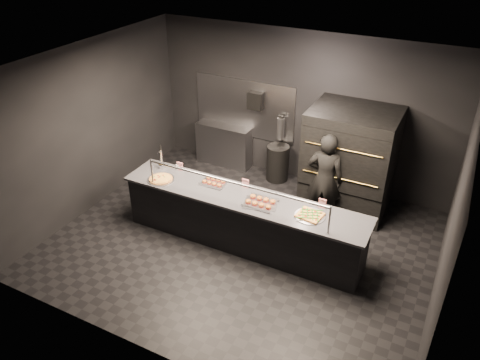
# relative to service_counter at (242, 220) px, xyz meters

# --- Properties ---
(room) EXTENTS (6.04, 6.00, 3.00)m
(room) POSITION_rel_service_counter_xyz_m (-0.02, 0.05, 1.03)
(room) COLOR black
(room) RESTS_ON ground
(service_counter) EXTENTS (4.10, 0.78, 1.37)m
(service_counter) POSITION_rel_service_counter_xyz_m (0.00, 0.00, 0.00)
(service_counter) COLOR black
(service_counter) RESTS_ON ground
(pizza_oven) EXTENTS (1.50, 1.23, 1.91)m
(pizza_oven) POSITION_rel_service_counter_xyz_m (1.20, 1.90, 0.50)
(pizza_oven) COLOR black
(pizza_oven) RESTS_ON ground
(prep_shelf) EXTENTS (1.20, 0.35, 0.90)m
(prep_shelf) POSITION_rel_service_counter_xyz_m (-1.60, 2.32, -0.01)
(prep_shelf) COLOR #99999E
(prep_shelf) RESTS_ON ground
(towel_dispenser) EXTENTS (0.30, 0.20, 0.35)m
(towel_dispenser) POSITION_rel_service_counter_xyz_m (-0.90, 2.39, 1.09)
(towel_dispenser) COLOR black
(towel_dispenser) RESTS_ON room
(fire_extinguisher) EXTENTS (0.14, 0.14, 0.51)m
(fire_extinguisher) POSITION_rel_service_counter_xyz_m (-0.35, 2.40, 0.60)
(fire_extinguisher) COLOR #B2B2B7
(fire_extinguisher) RESTS_ON room
(beer_tap) EXTENTS (0.12, 0.18, 0.48)m
(beer_tap) POSITION_rel_service_counter_xyz_m (-1.67, 0.20, 0.59)
(beer_tap) COLOR silver
(beer_tap) RESTS_ON service_counter
(round_pizza) EXTENTS (0.45, 0.45, 0.03)m
(round_pizza) POSITION_rel_service_counter_xyz_m (-1.45, -0.15, 0.47)
(round_pizza) COLOR silver
(round_pizza) RESTS_ON service_counter
(slider_tray_a) EXTENTS (0.43, 0.34, 0.06)m
(slider_tray_a) POSITION_rel_service_counter_xyz_m (-0.60, 0.15, 0.48)
(slider_tray_a) COLOR silver
(slider_tray_a) RESTS_ON service_counter
(slider_tray_b) EXTENTS (0.57, 0.48, 0.08)m
(slider_tray_b) POSITION_rel_service_counter_xyz_m (0.35, -0.06, 0.49)
(slider_tray_b) COLOR silver
(slider_tray_b) RESTS_ON service_counter
(square_pizza) EXTENTS (0.46, 0.46, 0.05)m
(square_pizza) POSITION_rel_service_counter_xyz_m (1.14, -0.03, 0.47)
(square_pizza) COLOR silver
(square_pizza) RESTS_ON service_counter
(condiment_jar) EXTENTS (0.15, 0.06, 0.10)m
(condiment_jar) POSITION_rel_service_counter_xyz_m (-1.37, 0.28, 0.50)
(condiment_jar) COLOR silver
(condiment_jar) RESTS_ON service_counter
(tent_cards) EXTENTS (2.69, 0.04, 0.15)m
(tent_cards) POSITION_rel_service_counter_xyz_m (-0.07, 0.28, 0.53)
(tent_cards) COLOR white
(tent_cards) RESTS_ON service_counter
(trash_bin) EXTENTS (0.45, 0.45, 0.75)m
(trash_bin) POSITION_rel_service_counter_xyz_m (-0.31, 2.22, -0.09)
(trash_bin) COLOR black
(trash_bin) RESTS_ON ground
(worker) EXTENTS (0.65, 0.46, 1.70)m
(worker) POSITION_rel_service_counter_xyz_m (0.96, 1.23, 0.39)
(worker) COLOR black
(worker) RESTS_ON ground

